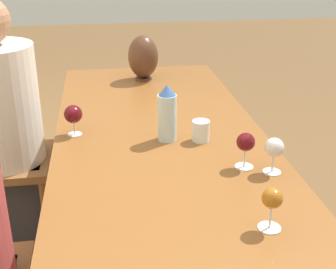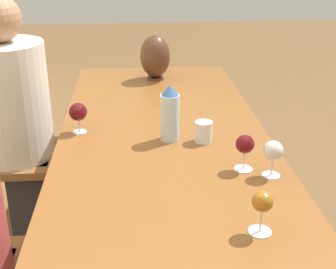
{
  "view_description": "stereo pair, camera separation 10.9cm",
  "coord_description": "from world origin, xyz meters",
  "px_view_note": "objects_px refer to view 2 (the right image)",
  "views": [
    {
      "loc": [
        -1.63,
        0.24,
        1.55
      ],
      "look_at": [
        -0.02,
        0.0,
        0.84
      ],
      "focal_mm": 50.0,
      "sensor_mm": 36.0,
      "label": 1
    },
    {
      "loc": [
        -1.64,
        0.13,
        1.55
      ],
      "look_at": [
        -0.02,
        0.0,
        0.84
      ],
      "focal_mm": 50.0,
      "sensor_mm": 36.0,
      "label": 2
    }
  ],
  "objects_px": {
    "chair_far": "(0,144)",
    "water_bottle": "(170,114)",
    "wine_glass_1": "(262,204)",
    "water_tumbler": "(203,132)",
    "person_far": "(15,117)",
    "vase": "(155,57)",
    "wine_glass_2": "(273,152)",
    "wine_glass_0": "(245,145)",
    "wine_glass_3": "(78,112)"
  },
  "relations": [
    {
      "from": "chair_far",
      "to": "water_bottle",
      "type": "bearing_deg",
      "value": -118.72
    },
    {
      "from": "wine_glass_1",
      "to": "chair_far",
      "type": "xyz_separation_m",
      "value": [
        1.14,
        1.06,
        -0.3
      ]
    },
    {
      "from": "water_tumbler",
      "to": "person_far",
      "type": "bearing_deg",
      "value": 60.99
    },
    {
      "from": "vase",
      "to": "wine_glass_2",
      "type": "height_order",
      "value": "vase"
    },
    {
      "from": "wine_glass_0",
      "to": "person_far",
      "type": "bearing_deg",
      "value": 53.1
    },
    {
      "from": "water_tumbler",
      "to": "vase",
      "type": "distance_m",
      "value": 0.93
    },
    {
      "from": "wine_glass_1",
      "to": "wine_glass_2",
      "type": "height_order",
      "value": "same"
    },
    {
      "from": "wine_glass_0",
      "to": "chair_far",
      "type": "distance_m",
      "value": 1.36
    },
    {
      "from": "water_tumbler",
      "to": "person_far",
      "type": "height_order",
      "value": "person_far"
    },
    {
      "from": "wine_glass_2",
      "to": "chair_far",
      "type": "xyz_separation_m",
      "value": [
        0.81,
        1.18,
        -0.3
      ]
    },
    {
      "from": "vase",
      "to": "wine_glass_3",
      "type": "relative_size",
      "value": 1.95
    },
    {
      "from": "wine_glass_0",
      "to": "person_far",
      "type": "height_order",
      "value": "person_far"
    },
    {
      "from": "water_tumbler",
      "to": "wine_glass_0",
      "type": "relative_size",
      "value": 0.65
    },
    {
      "from": "water_bottle",
      "to": "wine_glass_3",
      "type": "xyz_separation_m",
      "value": [
        0.11,
        0.39,
        -0.02
      ]
    },
    {
      "from": "wine_glass_0",
      "to": "wine_glass_2",
      "type": "relative_size",
      "value": 1.01
    },
    {
      "from": "wine_glass_0",
      "to": "water_tumbler",
      "type": "bearing_deg",
      "value": 23.31
    },
    {
      "from": "person_far",
      "to": "wine_glass_2",
      "type": "bearing_deg",
      "value": -126.51
    },
    {
      "from": "water_tumbler",
      "to": "wine_glass_1",
      "type": "xyz_separation_m",
      "value": [
        -0.65,
        -0.07,
        0.05
      ]
    },
    {
      "from": "water_bottle",
      "to": "wine_glass_2",
      "type": "bearing_deg",
      "value": -135.43
    },
    {
      "from": "vase",
      "to": "chair_far",
      "type": "distance_m",
      "value": 0.99
    },
    {
      "from": "wine_glass_0",
      "to": "wine_glass_2",
      "type": "bearing_deg",
      "value": -121.78
    },
    {
      "from": "chair_far",
      "to": "wine_glass_3",
      "type": "bearing_deg",
      "value": -127.58
    },
    {
      "from": "water_bottle",
      "to": "wine_glass_2",
      "type": "height_order",
      "value": "water_bottle"
    },
    {
      "from": "water_bottle",
      "to": "chair_far",
      "type": "height_order",
      "value": "chair_far"
    },
    {
      "from": "wine_glass_2",
      "to": "water_tumbler",
      "type": "bearing_deg",
      "value": 32.56
    },
    {
      "from": "wine_glass_2",
      "to": "wine_glass_3",
      "type": "bearing_deg",
      "value": 57.96
    },
    {
      "from": "wine_glass_3",
      "to": "chair_far",
      "type": "xyz_separation_m",
      "value": [
        0.35,
        0.46,
        -0.3
      ]
    },
    {
      "from": "vase",
      "to": "chair_far",
      "type": "xyz_separation_m",
      "value": [
        -0.42,
        0.83,
        -0.34
      ]
    },
    {
      "from": "water_bottle",
      "to": "wine_glass_0",
      "type": "relative_size",
      "value": 1.76
    },
    {
      "from": "water_tumbler",
      "to": "chair_far",
      "type": "height_order",
      "value": "chair_far"
    },
    {
      "from": "water_tumbler",
      "to": "water_bottle",
      "type": "bearing_deg",
      "value": 77.72
    },
    {
      "from": "wine_glass_2",
      "to": "person_far",
      "type": "xyz_separation_m",
      "value": [
        0.81,
        1.09,
        -0.15
      ]
    },
    {
      "from": "water_tumbler",
      "to": "chair_far",
      "type": "bearing_deg",
      "value": 63.36
    },
    {
      "from": "wine_glass_0",
      "to": "chair_far",
      "type": "relative_size",
      "value": 0.14
    },
    {
      "from": "water_bottle",
      "to": "person_far",
      "type": "xyz_separation_m",
      "value": [
        0.46,
        0.75,
        -0.18
      ]
    },
    {
      "from": "water_tumbler",
      "to": "wine_glass_0",
      "type": "xyz_separation_m",
      "value": [
        -0.26,
        -0.11,
        0.05
      ]
    },
    {
      "from": "wine_glass_0",
      "to": "wine_glass_2",
      "type": "height_order",
      "value": "wine_glass_0"
    },
    {
      "from": "wine_glass_0",
      "to": "wine_glass_1",
      "type": "distance_m",
      "value": 0.39
    },
    {
      "from": "wine_glass_1",
      "to": "person_far",
      "type": "distance_m",
      "value": 1.5
    },
    {
      "from": "water_bottle",
      "to": "person_far",
      "type": "bearing_deg",
      "value": 58.35
    },
    {
      "from": "chair_far",
      "to": "person_far",
      "type": "relative_size",
      "value": 0.79
    },
    {
      "from": "vase",
      "to": "wine_glass_0",
      "type": "height_order",
      "value": "vase"
    },
    {
      "from": "wine_glass_1",
      "to": "wine_glass_3",
      "type": "xyz_separation_m",
      "value": [
        0.79,
        0.6,
        -0.0
      ]
    },
    {
      "from": "water_tumbler",
      "to": "wine_glass_3",
      "type": "height_order",
      "value": "wine_glass_3"
    },
    {
      "from": "wine_glass_1",
      "to": "wine_glass_3",
      "type": "bearing_deg",
      "value": 37.09
    },
    {
      "from": "wine_glass_3",
      "to": "vase",
      "type": "bearing_deg",
      "value": -26.02
    },
    {
      "from": "chair_far",
      "to": "person_far",
      "type": "distance_m",
      "value": 0.18
    },
    {
      "from": "wine_glass_3",
      "to": "chair_far",
      "type": "bearing_deg",
      "value": 52.42
    },
    {
      "from": "water_bottle",
      "to": "wine_glass_1",
      "type": "relative_size",
      "value": 1.79
    },
    {
      "from": "person_far",
      "to": "wine_glass_1",
      "type": "bearing_deg",
      "value": -139.92
    }
  ]
}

